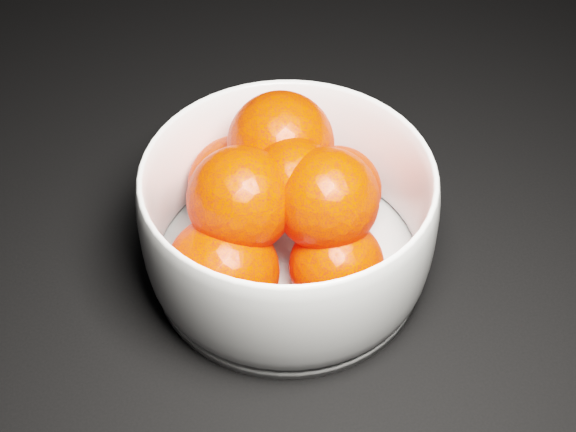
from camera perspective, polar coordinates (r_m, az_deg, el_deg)
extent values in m
cube|color=black|center=(0.89, 13.21, 9.42)|extent=(3.00, 3.00, 0.00)
cylinder|color=silver|center=(0.67, 0.00, -3.35)|extent=(0.22, 0.22, 0.01)
sphere|color=#FF1D00|center=(0.66, 3.47, 1.83)|extent=(0.07, 0.07, 0.07)
sphere|color=#FF1D00|center=(0.67, -3.55, 2.20)|extent=(0.08, 0.08, 0.08)
sphere|color=#FF1D00|center=(0.60, -4.68, -3.98)|extent=(0.09, 0.09, 0.09)
sphere|color=#FF1D00|center=(0.61, 3.47, -3.55)|extent=(0.07, 0.07, 0.07)
sphere|color=#FF1D00|center=(0.64, -0.52, 5.10)|extent=(0.09, 0.09, 0.09)
sphere|color=#FF1D00|center=(0.59, -3.36, 1.18)|extent=(0.08, 0.08, 0.08)
sphere|color=#FF1D00|center=(0.59, 2.76, 1.16)|extent=(0.08, 0.08, 0.08)
sphere|color=#FF1D00|center=(0.60, 0.44, 2.29)|extent=(0.07, 0.07, 0.07)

